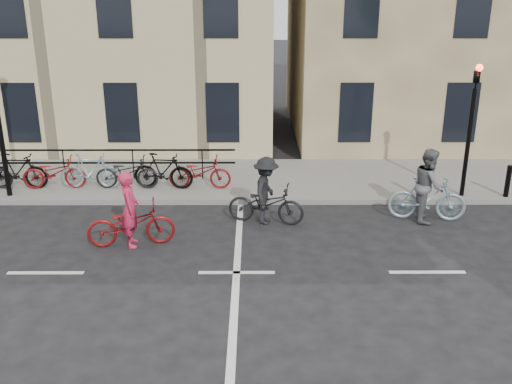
{
  "coord_description": "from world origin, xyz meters",
  "views": [
    {
      "loc": [
        0.37,
        -10.68,
        5.58
      ],
      "look_at": [
        0.41,
        1.96,
        1.1
      ],
      "focal_mm": 40.0,
      "sensor_mm": 36.0,
      "label": 1
    }
  ],
  "objects_px": {
    "traffic_light": "(472,114)",
    "cyclist_pink": "(131,220)",
    "cyclist_grey": "(428,192)",
    "cyclist_dark": "(266,198)"
  },
  "relations": [
    {
      "from": "traffic_light",
      "to": "cyclist_dark",
      "type": "distance_m",
      "value": 6.03
    },
    {
      "from": "traffic_light",
      "to": "cyclist_dark",
      "type": "height_order",
      "value": "traffic_light"
    },
    {
      "from": "traffic_light",
      "to": "cyclist_dark",
      "type": "xyz_separation_m",
      "value": [
        -5.53,
        -1.6,
        -1.77
      ]
    },
    {
      "from": "traffic_light",
      "to": "cyclist_pink",
      "type": "relative_size",
      "value": 1.88
    },
    {
      "from": "cyclist_pink",
      "to": "cyclist_grey",
      "type": "distance_m",
      "value": 7.39
    },
    {
      "from": "traffic_light",
      "to": "cyclist_grey",
      "type": "relative_size",
      "value": 1.94
    },
    {
      "from": "cyclist_pink",
      "to": "cyclist_grey",
      "type": "relative_size",
      "value": 1.03
    },
    {
      "from": "cyclist_dark",
      "to": "cyclist_pink",
      "type": "bearing_deg",
      "value": 125.87
    },
    {
      "from": "traffic_light",
      "to": "cyclist_pink",
      "type": "distance_m",
      "value": 9.32
    },
    {
      "from": "cyclist_grey",
      "to": "traffic_light",
      "type": "bearing_deg",
      "value": -35.83
    }
  ]
}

